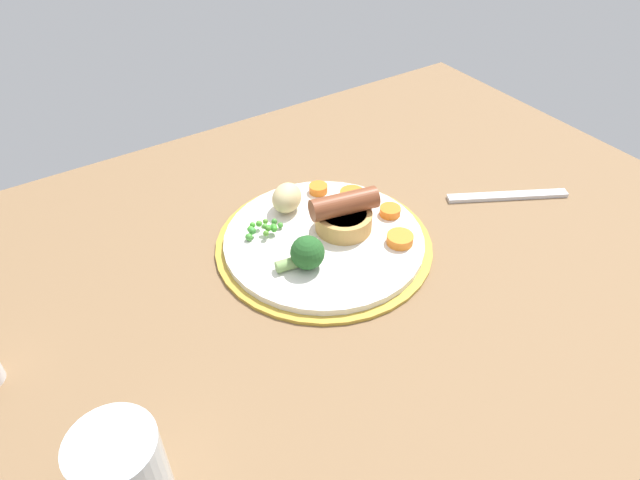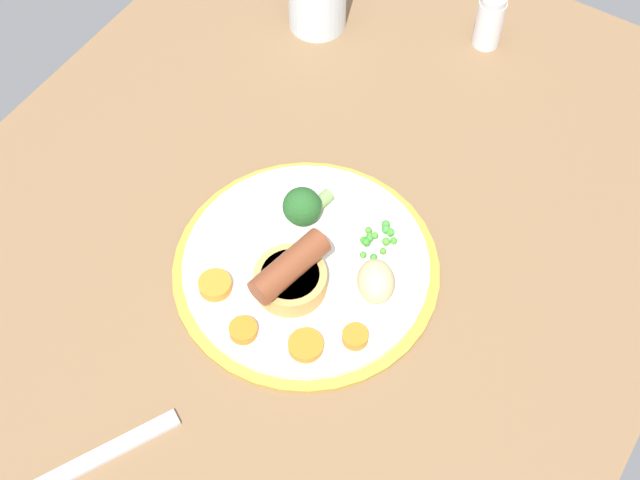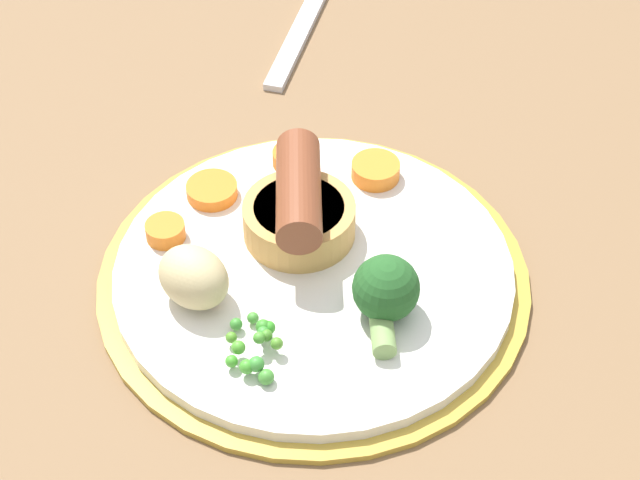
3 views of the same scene
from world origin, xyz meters
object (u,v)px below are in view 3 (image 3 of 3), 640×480
(dinner_plate, at_px, (314,277))
(fork, at_px, (302,27))
(carrot_slice_1, at_px, (212,190))
(sausage_pudding, at_px, (299,209))
(pea_pile, at_px, (255,346))
(carrot_slice_3, at_px, (292,158))
(potato_chunk_0, at_px, (194,277))
(broccoli_floret_near, at_px, (386,291))
(carrot_slice_0, at_px, (165,231))
(carrot_slice_2, at_px, (376,170))

(dinner_plate, height_order, fork, dinner_plate)
(carrot_slice_1, bearing_deg, sausage_pudding, 45.23)
(pea_pile, height_order, carrot_slice_3, pea_pile)
(potato_chunk_0, relative_size, carrot_slice_1, 1.37)
(pea_pile, bearing_deg, sausage_pudding, 153.22)
(sausage_pudding, xyz_separation_m, broccoli_floret_near, (0.08, 0.04, -0.00))
(carrot_slice_0, relative_size, fork, 0.15)
(dinner_plate, height_order, carrot_slice_0, carrot_slice_0)
(pea_pile, distance_m, carrot_slice_1, 0.15)
(potato_chunk_0, distance_m, carrot_slice_0, 0.06)
(sausage_pudding, bearing_deg, carrot_slice_1, 57.20)
(carrot_slice_2, bearing_deg, sausage_pudding, -56.28)
(carrot_slice_1, bearing_deg, fork, 151.58)
(carrot_slice_2, height_order, fork, carrot_slice_2)
(carrot_slice_0, height_order, carrot_slice_1, carrot_slice_0)
(pea_pile, xyz_separation_m, potato_chunk_0, (-0.05, -0.03, 0.01))
(pea_pile, height_order, potato_chunk_0, potato_chunk_0)
(broccoli_floret_near, height_order, carrot_slice_1, broccoli_floret_near)
(carrot_slice_1, xyz_separation_m, carrot_slice_2, (0.01, 0.12, 0.00))
(carrot_slice_2, xyz_separation_m, carrot_slice_3, (-0.03, -0.06, -0.00))
(potato_chunk_0, bearing_deg, sausage_pudding, 118.65)
(broccoli_floret_near, height_order, potato_chunk_0, broccoli_floret_near)
(potato_chunk_0, relative_size, carrot_slice_3, 1.71)
(carrot_slice_2, relative_size, fork, 0.19)
(sausage_pudding, xyz_separation_m, potato_chunk_0, (0.04, -0.08, -0.00))
(pea_pile, relative_size, carrot_slice_1, 1.55)
(broccoli_floret_near, bearing_deg, dinner_plate, 46.55)
(pea_pile, relative_size, carrot_slice_0, 2.07)
(dinner_plate, bearing_deg, carrot_slice_1, -147.78)
(carrot_slice_2, relative_size, carrot_slice_3, 1.20)
(sausage_pudding, relative_size, carrot_slice_1, 2.63)
(dinner_plate, height_order, sausage_pudding, sausage_pudding)
(sausage_pudding, bearing_deg, carrot_slice_0, 91.07)
(potato_chunk_0, relative_size, carrot_slice_0, 1.84)
(fork, bearing_deg, pea_pile, 11.09)
(carrot_slice_2, bearing_deg, carrot_slice_3, -116.52)
(sausage_pudding, bearing_deg, potato_chunk_0, 130.61)
(broccoli_floret_near, relative_size, carrot_slice_1, 1.70)
(potato_chunk_0, bearing_deg, fork, 155.42)
(dinner_plate, bearing_deg, broccoli_floret_near, 36.16)
(dinner_plate, bearing_deg, carrot_slice_3, 175.54)
(carrot_slice_1, bearing_deg, potato_chunk_0, -15.35)
(broccoli_floret_near, relative_size, carrot_slice_2, 1.76)
(sausage_pudding, relative_size, potato_chunk_0, 1.91)
(carrot_slice_1, height_order, carrot_slice_3, carrot_slice_3)
(potato_chunk_0, bearing_deg, carrot_slice_1, 164.65)
(sausage_pudding, height_order, carrot_slice_0, sausage_pudding)
(potato_chunk_0, distance_m, carrot_slice_3, 0.14)
(sausage_pudding, distance_m, carrot_slice_3, 0.07)
(dinner_plate, distance_m, carrot_slice_0, 0.11)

